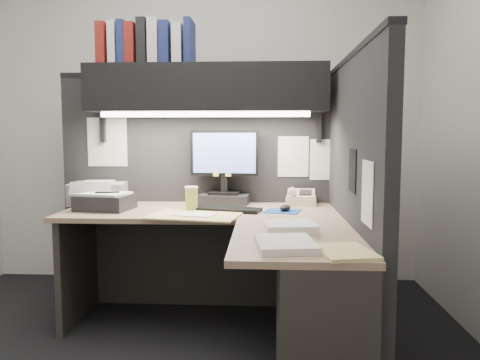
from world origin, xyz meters
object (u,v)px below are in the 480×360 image
Objects in this scene: coffee_cup at (191,200)px; desk at (249,283)px; keyboard at (225,209)px; overhead_shelf at (207,89)px; monitor at (224,175)px; printer at (99,193)px; notebook_stack at (105,202)px; telephone at (301,199)px.

desk is at bearing -53.67° from coffee_cup.
keyboard is (-0.16, 0.52, 0.30)m from desk.
coffee_cup is at bearing -106.72° from overhead_shelf.
coffee_cup is (-0.07, -0.24, -0.70)m from overhead_shelf.
printer is at bearing -173.08° from monitor.
overhead_shelf reaches higher than notebook_stack.
notebook_stack is at bearing -162.37° from telephone.
keyboard is 0.94m from printer.
desk is 4.69× the size of printer.
coffee_cup is at bearing 126.33° from desk.
overhead_shelf is 10.89× the size of coffee_cup.
keyboard reaches higher than desk.
printer is (-1.06, 0.80, 0.36)m from desk.
notebook_stack reaches higher than telephone.
desk is at bearing -30.14° from notebook_stack.
monitor reaches higher than keyboard.
keyboard is 0.76m from notebook_stack.
coffee_cup reaches higher than notebook_stack.
monitor is 0.87m from printer.
desk is 0.73m from coffee_cup.
desk is 1.10× the size of overhead_shelf.
keyboard is at bearing -1.66° from notebook_stack.
notebook_stack is at bearing 176.96° from coffee_cup.
desk is 1.12m from notebook_stack.
overhead_shelf is 3.52× the size of keyboard.
telephone is at bearing 5.39° from overhead_shelf.
overhead_shelf reaches higher than desk.
overhead_shelf reaches higher than printer.
coffee_cup reaches higher than telephone.
printer is at bearing 176.59° from keyboard.
notebook_stack is (-0.63, -0.21, -0.72)m from overhead_shelf.
monitor reaches higher than printer.
coffee_cup is 0.74m from printer.
overhead_shelf is 0.96m from telephone.
monitor reaches higher than telephone.
monitor is at bearing -175.52° from telephone.
coffee_cup is at bearing -114.54° from monitor.
monitor is 2.39× the size of telephone.
keyboard is at bearing 1.96° from coffee_cup.
telephone is at bearing 4.60° from monitor.
overhead_shelf is 4.27× the size of printer.
telephone is (0.32, 0.81, 0.33)m from desk.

